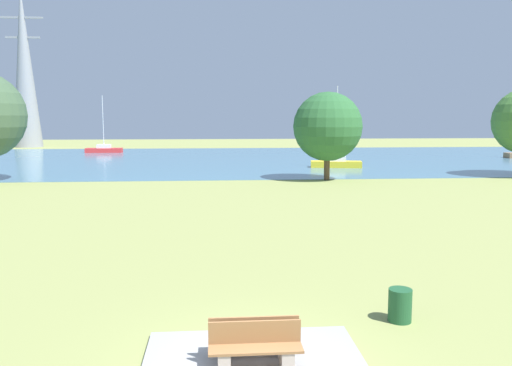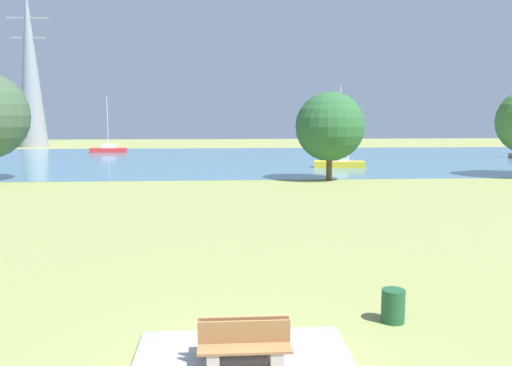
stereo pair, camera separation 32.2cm
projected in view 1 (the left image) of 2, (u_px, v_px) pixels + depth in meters
name	position (u px, v px, depth m)	size (l,w,h in m)	color
ground_plane	(227.00, 196.00, 32.03)	(160.00, 160.00, 0.00)	#8C9351
concrete_pad	(254.00, 364.00, 10.27)	(4.40, 3.20, 0.10)	#969696
bench_facing_water	(253.00, 338.00, 10.48)	(1.80, 0.48, 0.89)	#B5A391
bench_facing_inland	(255.00, 350.00, 9.95)	(1.80, 0.48, 0.89)	#B5A391
litter_bin	(400.00, 305.00, 12.51)	(0.56, 0.56, 0.80)	#1E512D
water_surface	(221.00, 159.00, 59.70)	(140.00, 40.00, 0.02)	teal
sailboat_yellow	(336.00, 163.00, 49.86)	(4.99, 2.32, 7.71)	yellow
sailboat_red	(104.00, 149.00, 70.02)	(4.82, 1.57, 7.61)	red
tree_east_near	(328.00, 127.00, 39.72)	(5.28, 5.28, 6.76)	brown
electricity_pylon	(24.00, 67.00, 81.43)	(6.40, 4.40, 25.06)	gray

